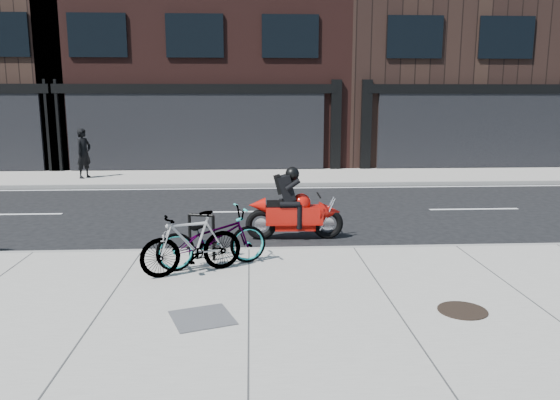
{
  "coord_description": "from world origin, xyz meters",
  "views": [
    {
      "loc": [
        0.05,
        -11.96,
        2.98
      ],
      "look_at": [
        0.64,
        -1.09,
        0.9
      ],
      "focal_mm": 35.0,
      "sensor_mm": 36.0,
      "label": 1
    }
  ],
  "objects": [
    {
      "name": "motorcycle",
      "position": [
        1.05,
        -0.79,
        0.63
      ],
      "size": [
        2.07,
        0.46,
        1.55
      ],
      "rotation": [
        0.0,
        0.0,
        -0.01
      ],
      "color": "black",
      "rests_on": "ground"
    },
    {
      "name": "building_mideast",
      "position": [
        10.0,
        14.5,
        6.25
      ],
      "size": [
        12.0,
        10.0,
        12.5
      ],
      "primitive_type": "cube",
      "color": "black",
      "rests_on": "ground"
    },
    {
      "name": "manhole_cover",
      "position": [
        2.88,
        -5.17,
        0.14
      ],
      "size": [
        0.7,
        0.7,
        0.02
      ],
      "primitive_type": "cylinder",
      "rotation": [
        0.0,
        0.0,
        -0.07
      ],
      "color": "black",
      "rests_on": "sidewalk_near"
    },
    {
      "name": "pedestrian",
      "position": [
        -5.79,
        7.46,
        1.0
      ],
      "size": [
        0.66,
        0.75,
        1.74
      ],
      "primitive_type": "imported",
      "rotation": [
        0.0,
        0.0,
        1.11
      ],
      "color": "black",
      "rests_on": "sidewalk_far"
    },
    {
      "name": "utility_grate",
      "position": [
        -0.6,
        -5.22,
        0.14
      ],
      "size": [
        0.96,
        0.96,
        0.02
      ],
      "primitive_type": "cube",
      "rotation": [
        0.0,
        0.0,
        0.34
      ],
      "color": "#444446",
      "rests_on": "sidewalk_near"
    },
    {
      "name": "sidewalk_far",
      "position": [
        0.0,
        7.75,
        0.07
      ],
      "size": [
        60.0,
        3.5,
        0.13
      ],
      "primitive_type": "cube",
      "color": "gray",
      "rests_on": "ground"
    },
    {
      "name": "sidewalk_near",
      "position": [
        0.0,
        -5.0,
        0.07
      ],
      "size": [
        60.0,
        6.0,
        0.13
      ],
      "primitive_type": "cube",
      "color": "gray",
      "rests_on": "ground"
    },
    {
      "name": "bicycle_front",
      "position": [
        -0.61,
        -3.01,
        0.63
      ],
      "size": [
        2.03,
        1.28,
        1.0
      ],
      "primitive_type": "imported",
      "rotation": [
        0.0,
        0.0,
        1.92
      ],
      "color": "gray",
      "rests_on": "sidewalk_near"
    },
    {
      "name": "bicycle_rear",
      "position": [
        -0.92,
        -3.36,
        0.64
      ],
      "size": [
        1.75,
        1.1,
        1.02
      ],
      "primitive_type": "imported",
      "rotation": [
        0.0,
        0.0,
        5.11
      ],
      "color": "gray",
      "rests_on": "sidewalk_near"
    },
    {
      "name": "building_center",
      "position": [
        -2.0,
        14.5,
        7.25
      ],
      "size": [
        12.0,
        10.0,
        14.5
      ],
      "primitive_type": "cube",
      "color": "black",
      "rests_on": "ground"
    },
    {
      "name": "ground",
      "position": [
        0.0,
        0.0,
        0.0
      ],
      "size": [
        120.0,
        120.0,
        0.0
      ],
      "primitive_type": "plane",
      "color": "black",
      "rests_on": "ground"
    },
    {
      "name": "bike_rack",
      "position": [
        -0.83,
        -2.6,
        0.62
      ],
      "size": [
        0.48,
        0.18,
        0.83
      ],
      "rotation": [
        0.0,
        0.0,
        -0.28
      ],
      "color": "black",
      "rests_on": "sidewalk_near"
    }
  ]
}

